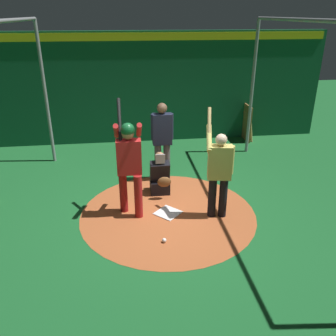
# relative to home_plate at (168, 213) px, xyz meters

# --- Properties ---
(ground_plane) EXTENTS (26.16, 26.16, 0.00)m
(ground_plane) POSITION_rel_home_plate_xyz_m (0.00, 0.00, -0.01)
(ground_plane) COLOR #195B28
(dirt_circle) EXTENTS (3.33, 3.33, 0.01)m
(dirt_circle) POSITION_rel_home_plate_xyz_m (0.00, 0.00, -0.01)
(dirt_circle) COLOR #AD562D
(dirt_circle) RESTS_ON ground
(home_plate) EXTENTS (0.59, 0.59, 0.01)m
(home_plate) POSITION_rel_home_plate_xyz_m (0.00, 0.00, 0.00)
(home_plate) COLOR white
(home_plate) RESTS_ON dirt_circle
(batter) EXTENTS (0.68, 0.49, 2.13)m
(batter) POSITION_rel_home_plate_xyz_m (-0.10, -0.69, 1.08)
(batter) COLOR maroon
(batter) RESTS_ON ground
(catcher) EXTENTS (0.58, 0.40, 0.93)m
(catcher) POSITION_rel_home_plate_xyz_m (-0.85, -0.05, 0.35)
(catcher) COLOR black
(catcher) RESTS_ON ground
(umpire) EXTENTS (0.22, 0.49, 1.77)m
(umpire) POSITION_rel_home_plate_xyz_m (-1.51, 0.07, 0.99)
(umpire) COLOR #4C4C51
(umpire) RESTS_ON ground
(visitor) EXTENTS (0.59, 0.51, 2.00)m
(visitor) POSITION_rel_home_plate_xyz_m (0.19, 0.89, 0.93)
(visitor) COLOR black
(visitor) RESTS_ON ground
(back_wall) EXTENTS (0.22, 10.16, 3.08)m
(back_wall) POSITION_rel_home_plate_xyz_m (-4.28, 0.00, 1.54)
(back_wall) COLOR #145133
(back_wall) RESTS_ON ground
(cage_frame) EXTENTS (6.01, 5.22, 3.43)m
(cage_frame) POSITION_rel_home_plate_xyz_m (0.00, 0.00, 2.36)
(cage_frame) COLOR gray
(cage_frame) RESTS_ON ground
(bat_rack) EXTENTS (0.94, 0.20, 1.05)m
(bat_rack) POSITION_rel_home_plate_xyz_m (-4.03, 2.89, 0.48)
(bat_rack) COLOR olive
(bat_rack) RESTS_ON ground
(baseball_0) EXTENTS (0.07, 0.07, 0.07)m
(baseball_0) POSITION_rel_home_plate_xyz_m (0.91, -0.18, 0.03)
(baseball_0) COLOR white
(baseball_0) RESTS_ON dirt_circle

